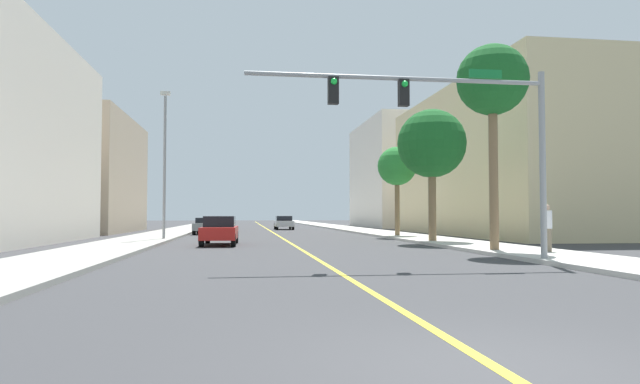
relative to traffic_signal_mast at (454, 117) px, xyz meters
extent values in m
plane|color=#38383A|center=(-4.03, 30.84, -4.62)|extent=(192.00, 192.00, 0.00)
cube|color=#9E9B93|center=(-12.43, 30.84, -4.54)|extent=(3.57, 168.00, 0.15)
cube|color=beige|center=(4.37, 30.84, -4.54)|extent=(3.57, 168.00, 0.15)
cube|color=yellow|center=(-4.03, 30.84, -4.61)|extent=(0.16, 144.00, 0.01)
cube|color=tan|center=(-22.07, 33.57, 0.41)|extent=(11.38, 16.19, 10.04)
cube|color=beige|center=(14.49, 23.12, 0.92)|extent=(12.34, 25.16, 11.08)
cube|color=silver|center=(14.83, 50.24, 1.91)|extent=(13.01, 18.28, 13.06)
cylinder|color=gray|center=(2.99, 0.00, -1.45)|extent=(0.20, 0.20, 6.03)
cylinder|color=gray|center=(-1.79, 0.00, 1.18)|extent=(9.56, 0.14, 0.14)
cube|color=black|center=(-1.63, 0.00, 0.73)|extent=(0.32, 0.24, 0.84)
sphere|color=green|center=(-1.63, -0.14, 0.98)|extent=(0.20, 0.20, 0.20)
cube|color=black|center=(-3.86, 0.00, 0.73)|extent=(0.32, 0.24, 0.84)
sphere|color=green|center=(-3.86, -0.14, 0.98)|extent=(0.20, 0.20, 0.20)
cube|color=#147233|center=(1.08, 0.00, 1.43)|extent=(1.10, 0.04, 0.28)
cylinder|color=gray|center=(-11.15, 16.41, -0.28)|extent=(0.16, 0.16, 8.38)
cube|color=beige|center=(-11.15, 16.41, 4.06)|extent=(0.56, 0.28, 0.20)
cylinder|color=brown|center=(3.34, 4.23, -1.05)|extent=(0.36, 0.36, 6.83)
sphere|color=#195B23|center=(3.34, 4.23, 2.36)|extent=(2.85, 2.85, 2.85)
cone|color=#195B23|center=(4.19, 4.15, 2.16)|extent=(0.55, 1.45, 1.12)
cone|color=#195B23|center=(3.86, 4.91, 2.16)|extent=(1.27, 1.10, 1.50)
cone|color=#195B23|center=(3.04, 5.03, 2.16)|extent=(1.51, 0.90, 1.44)
cone|color=#195B23|center=(2.49, 4.13, 2.16)|extent=(0.57, 1.44, 1.28)
cone|color=#195B23|center=(2.93, 3.47, 2.16)|extent=(1.41, 1.02, 1.46)
cone|color=#195B23|center=(3.88, 3.56, 2.16)|extent=(1.31, 1.17, 1.39)
cylinder|color=brown|center=(3.51, 11.87, -1.85)|extent=(0.42, 0.42, 5.24)
sphere|color=#195B23|center=(3.51, 11.87, 0.78)|extent=(3.70, 3.70, 3.70)
cone|color=#195B23|center=(4.61, 11.72, 0.58)|extent=(0.62, 1.81, 1.73)
cone|color=#195B23|center=(4.17, 12.76, 0.58)|extent=(1.56, 1.41, 1.39)
cone|color=#195B23|center=(3.00, 12.86, 0.58)|extent=(1.63, 1.13, 1.60)
cone|color=#195B23|center=(2.40, 11.97, 0.58)|extent=(0.56, 1.64, 1.41)
cone|color=#195B23|center=(3.13, 10.82, 0.58)|extent=(1.74, 1.04, 1.30)
cone|color=#195B23|center=(4.08, 10.92, 0.58)|extent=(1.60, 1.21, 1.68)
cylinder|color=brown|center=(3.76, 19.51, -2.12)|extent=(0.33, 0.33, 4.69)
sphere|color=#287F33|center=(3.76, 19.51, 0.23)|extent=(2.63, 2.63, 2.63)
cone|color=#287F33|center=(4.55, 19.53, 0.03)|extent=(0.46, 1.43, 1.22)
cone|color=#287F33|center=(4.02, 20.25, 0.03)|extent=(1.40, 0.83, 1.30)
cone|color=#287F33|center=(3.21, 20.08, 0.03)|extent=(1.29, 1.35, 1.29)
cone|color=#287F33|center=(3.09, 19.10, 0.03)|extent=(0.84, 1.03, 1.36)
cone|color=#287F33|center=(4.01, 18.76, 0.03)|extent=(1.06, 0.66, 1.30)
cube|color=slate|center=(-9.43, 27.11, -4.01)|extent=(1.86, 3.92, 0.57)
cube|color=black|center=(-9.43, 27.28, -3.52)|extent=(1.58, 1.76, 0.40)
cylinder|color=black|center=(-8.71, 25.71, -4.30)|extent=(0.24, 0.65, 0.64)
cylinder|color=black|center=(-10.24, 25.76, -4.30)|extent=(0.24, 0.65, 0.64)
cylinder|color=black|center=(-8.62, 28.47, -4.30)|extent=(0.24, 0.65, 0.64)
cylinder|color=black|center=(-10.15, 28.52, -4.30)|extent=(0.24, 0.65, 0.64)
cube|color=red|center=(-7.74, 11.84, -3.99)|extent=(1.81, 4.51, 0.61)
cube|color=black|center=(-7.75, 11.74, -3.42)|extent=(1.55, 2.10, 0.54)
cylinder|color=black|center=(-8.45, 13.54, -4.30)|extent=(0.24, 0.65, 0.64)
cylinder|color=black|center=(-6.95, 13.50, -4.30)|extent=(0.24, 0.65, 0.64)
cylinder|color=black|center=(-8.54, 10.17, -4.30)|extent=(0.24, 0.65, 0.64)
cylinder|color=black|center=(-7.03, 10.13, -4.30)|extent=(0.24, 0.65, 0.64)
cube|color=#BCBCC1|center=(-2.41, 40.00, -4.00)|extent=(1.80, 4.45, 0.58)
cube|color=black|center=(-2.41, 40.05, -3.47)|extent=(1.58, 2.03, 0.49)
cylinder|color=black|center=(-3.21, 41.67, -4.30)|extent=(0.22, 0.64, 0.64)
cylinder|color=black|center=(-1.62, 41.68, -4.30)|extent=(0.22, 0.64, 0.64)
cylinder|color=black|center=(-3.20, 38.33, -4.30)|extent=(0.22, 0.64, 0.64)
cylinder|color=black|center=(-1.61, 38.33, -4.30)|extent=(0.22, 0.64, 0.64)
cylinder|color=#726651|center=(4.81, 2.91, -4.03)|extent=(0.32, 0.32, 0.87)
cylinder|color=silver|center=(4.81, 2.91, -3.26)|extent=(0.38, 0.38, 0.69)
sphere|color=tan|center=(4.81, 2.91, -2.79)|extent=(0.23, 0.23, 0.23)
camera|label=1|loc=(-6.58, -16.37, -3.06)|focal=30.66mm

